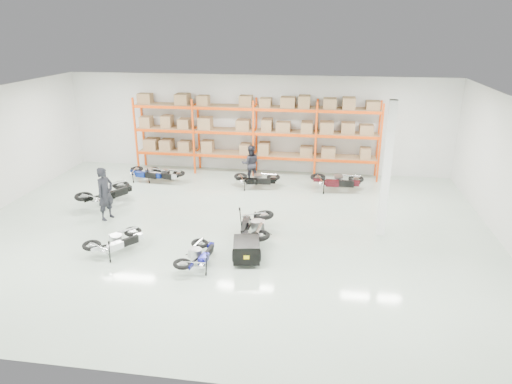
% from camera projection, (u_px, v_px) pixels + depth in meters
% --- Properties ---
extents(room, '(18.00, 18.00, 18.00)m').
position_uv_depth(room, '(225.00, 168.00, 14.90)').
color(room, '#AFC3B3').
rests_on(room, ground).
extents(pallet_rack, '(11.28, 0.98, 3.62)m').
position_uv_depth(pallet_rack, '(255.00, 126.00, 20.87)').
color(pallet_rack, '#EA470C').
rests_on(pallet_rack, ground).
extents(structural_column, '(0.25, 0.25, 4.50)m').
position_uv_depth(structural_column, '(387.00, 170.00, 14.63)').
color(structural_column, white).
rests_on(structural_column, ground).
extents(moto_blue_centre, '(0.95, 1.65, 1.02)m').
position_uv_depth(moto_blue_centre, '(198.00, 251.00, 13.19)').
color(moto_blue_centre, '#080954').
rests_on(moto_blue_centre, ground).
extents(moto_silver_left, '(1.66, 1.82, 1.07)m').
position_uv_depth(moto_silver_left, '(116.00, 238.00, 13.97)').
color(moto_silver_left, silver).
rests_on(moto_silver_left, ground).
extents(moto_black_far_left, '(1.88, 2.25, 1.31)m').
position_uv_depth(moto_black_far_left, '(106.00, 189.00, 17.73)').
color(moto_black_far_left, black).
rests_on(moto_black_far_left, ground).
extents(moto_touring_right, '(1.05, 2.00, 1.27)m').
position_uv_depth(moto_touring_right, '(255.00, 222.00, 14.89)').
color(moto_touring_right, black).
rests_on(moto_touring_right, ground).
extents(trailer, '(0.91, 1.66, 0.68)m').
position_uv_depth(trailer, '(247.00, 250.00, 13.47)').
color(trailer, black).
rests_on(trailer, ground).
extents(moto_back_a, '(1.83, 1.18, 1.09)m').
position_uv_depth(moto_back_a, '(147.00, 170.00, 20.37)').
color(moto_back_a, navy).
rests_on(moto_back_a, ground).
extents(moto_back_b, '(1.81, 1.22, 1.07)m').
position_uv_depth(moto_back_b, '(163.00, 171.00, 20.29)').
color(moto_back_b, silver).
rests_on(moto_back_b, ground).
extents(moto_back_c, '(1.77, 0.97, 1.11)m').
position_uv_depth(moto_back_c, '(257.00, 176.00, 19.54)').
color(moto_back_c, black).
rests_on(moto_back_c, ground).
extents(moto_back_d, '(1.92, 0.96, 1.24)m').
position_uv_depth(moto_back_d, '(337.00, 178.00, 19.17)').
color(moto_back_d, '#3B0B12').
rests_on(moto_back_d, ground).
extents(person_left, '(0.67, 0.82, 1.93)m').
position_uv_depth(person_left, '(105.00, 194.00, 16.29)').
color(person_left, black).
rests_on(person_left, ground).
extents(person_back, '(0.93, 0.80, 1.66)m').
position_uv_depth(person_back, '(250.00, 164.00, 20.26)').
color(person_back, '#22222A').
rests_on(person_back, ground).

